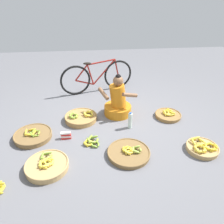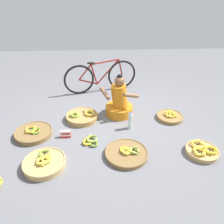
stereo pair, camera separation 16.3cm
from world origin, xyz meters
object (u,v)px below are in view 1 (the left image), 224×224
Objects in this scene: banana_basket_near_bicycle at (81,117)px; banana_basket_mid_right at (33,135)px; vendor_woman_front at (118,102)px; loose_bananas_back_right at (92,142)px; banana_basket_front_right at (129,153)px; packet_carton_stack at (66,135)px; bicycle_leaning at (97,77)px; water_bottle at (130,121)px; banana_basket_mid_left at (168,115)px; banana_basket_front_left at (202,148)px; banana_basket_front_center at (47,165)px.

banana_basket_mid_right is at bearing -149.45° from banana_basket_near_bicycle.
loose_bananas_back_right is (-0.52, -0.85, -0.23)m from vendor_woman_front.
banana_basket_front_right is 1.08m from packet_carton_stack.
vendor_woman_front reaches higher than packet_carton_stack.
bicycle_leaning reaches higher than banana_basket_mid_right.
loose_bananas_back_right is 0.78m from water_bottle.
banana_basket_front_right is 1.30× the size of banana_basket_mid_left.
banana_basket_near_bicycle is at bearing -106.75° from bicycle_leaning.
banana_basket_near_bicycle reaches higher than packet_carton_stack.
banana_basket_front_left is (1.15, -1.19, -0.21)m from vendor_woman_front.
banana_basket_mid_left is at bearing 23.91° from loose_bananas_back_right.
banana_basket_front_right is at bearing -81.03° from bicycle_leaning.
banana_basket_front_center is 1.98× the size of loose_bananas_back_right.
banana_basket_front_left is 1.01m from banana_basket_mid_left.
vendor_woman_front reaches higher than banana_basket_near_bicycle.
banana_basket_mid_right is at bearing 165.60° from loose_bananas_back_right.
banana_basket_front_center is 1.27m from banana_basket_near_bicycle.
loose_bananas_back_right is at bearing -121.39° from vendor_woman_front.
water_bottle is (-0.79, -0.28, 0.11)m from banana_basket_mid_left.
water_bottle reaches higher than banana_basket_mid_left.
bicycle_leaning is 1.66m from water_bottle.
loose_bananas_back_right is at bearing -156.09° from banana_basket_mid_left.
loose_bananas_back_right is (0.96, -0.25, -0.02)m from banana_basket_mid_right.
bicycle_leaning reaches higher than banana_basket_front_center.
bicycle_leaning is 2.58× the size of banana_basket_front_right.
packet_carton_stack is at bearing -144.02° from vendor_woman_front.
bicycle_leaning is 1.97m from loose_bananas_back_right.
water_bottle is at bearing 33.18° from banana_basket_front_center.
packet_carton_stack is (0.21, 0.65, 0.00)m from banana_basket_front_center.
banana_basket_front_center is at bearing -107.58° from packet_carton_stack.
banana_basket_mid_right is (-2.43, -0.40, 0.01)m from banana_basket_mid_left.
banana_basket_front_right is 0.63m from loose_bananas_back_right.
banana_basket_front_right is at bearing 179.13° from banana_basket_front_left.
bicycle_leaning is 3.40× the size of banana_basket_front_left.
bicycle_leaning reaches higher than banana_basket_front_right.
loose_bananas_back_right is at bearing -14.40° from banana_basket_mid_right.
bicycle_leaning is at bearing 123.19° from banana_basket_front_left.
loose_bananas_back_right is (-1.67, 0.34, -0.02)m from banana_basket_front_left.
banana_basket_near_bicycle reaches higher than banana_basket_front_right.
banana_basket_mid_right is at bearing -124.18° from bicycle_leaning.
banana_basket_mid_right reaches higher than loose_bananas_back_right.
banana_basket_front_right is (0.36, -2.26, -0.32)m from bicycle_leaning.
packet_carton_stack is (-1.89, -0.48, 0.02)m from banana_basket_mid_left.
loose_bananas_back_right is at bearing 168.51° from banana_basket_front_left.
banana_basket_front_center reaches higher than packet_carton_stack.
bicycle_leaning is at bearing 135.00° from banana_basket_mid_left.
bicycle_leaning is 2.57m from banana_basket_front_center.
vendor_woman_front is 1.77m from banana_basket_front_center.
banana_basket_mid_right is at bearing 171.98° from packet_carton_stack.
banana_basket_mid_left is 1.61m from loose_bananas_back_right.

